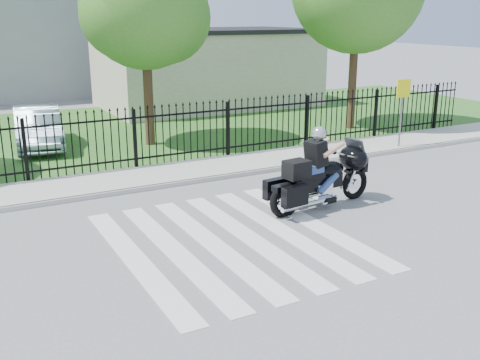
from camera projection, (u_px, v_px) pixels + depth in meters
name	position (u px, v px, depth m)	size (l,w,h in m)	color
ground	(231.00, 240.00, 11.34)	(120.00, 120.00, 0.00)	slate
crosswalk	(231.00, 240.00, 11.34)	(5.00, 5.50, 0.01)	silver
sidewalk	(148.00, 177.00, 15.54)	(40.00, 2.00, 0.12)	#ADAAA3
curb	(161.00, 186.00, 14.70)	(40.00, 0.12, 0.12)	#ADAAA3
grass_strip	(87.00, 133.00, 21.46)	(40.00, 12.00, 0.02)	#285C1F
iron_fence	(135.00, 140.00, 16.15)	(26.00, 0.04, 1.80)	black
tree_mid	(144.00, 5.00, 18.29)	(4.20, 4.20, 6.78)	#382316
building_low	(207.00, 70.00, 27.52)	(10.00, 6.00, 3.50)	beige
building_low_roof	(207.00, 31.00, 27.00)	(10.20, 6.20, 0.20)	black
motorcycle_rider	(319.00, 174.00, 13.04)	(3.02, 1.14, 2.00)	black
parked_car	(38.00, 127.00, 18.96)	(1.45, 4.15, 1.37)	#8DA3B1
traffic_sign	(403.00, 99.00, 18.40)	(0.48, 0.13, 2.23)	slate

